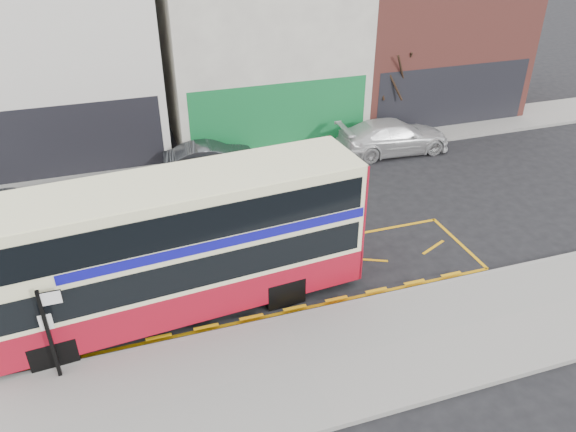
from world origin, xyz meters
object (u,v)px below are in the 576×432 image
object	(u,v)px
car_grey	(211,158)
street_tree_right	(393,62)
double_decker_bus	(180,245)
car_white	(394,137)
bus_stop_post	(49,325)

from	to	relation	value
car_grey	street_tree_right	distance (m)	9.85
car_grey	double_decker_bus	bearing A→B (deg)	165.94
car_white	bus_stop_post	bearing A→B (deg)	127.25
double_decker_bus	street_tree_right	distance (m)	15.77
bus_stop_post	street_tree_right	bearing A→B (deg)	39.04
car_grey	bus_stop_post	bearing A→B (deg)	152.58
bus_stop_post	car_grey	xyz separation A→B (m)	(5.91, 10.49, -1.11)
double_decker_bus	car_white	size ratio (longest dim) A/B	2.02
car_grey	car_white	xyz separation A→B (m)	(8.41, -0.54, 0.11)
street_tree_right	car_grey	bearing A→B (deg)	-169.31
car_grey	street_tree_right	world-z (taller)	street_tree_right
double_decker_bus	car_white	distance (m)	13.69
car_grey	street_tree_right	size ratio (longest dim) A/B	0.76
double_decker_bus	street_tree_right	xyz separation A→B (m)	(11.75, 10.43, 1.36)
bus_stop_post	double_decker_bus	bearing A→B (deg)	28.05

